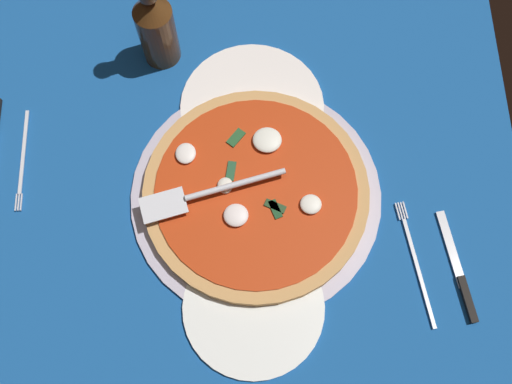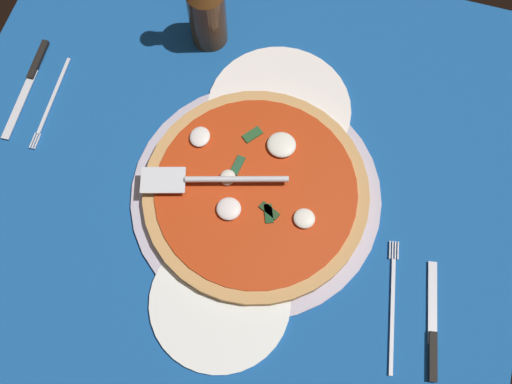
{
  "view_description": "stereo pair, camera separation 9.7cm",
  "coord_description": "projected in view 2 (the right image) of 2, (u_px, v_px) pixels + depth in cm",
  "views": [
    {
      "loc": [
        33.33,
        4.83,
        93.11
      ],
      "look_at": [
        -0.53,
        5.07,
        2.08
      ],
      "focal_mm": 40.88,
      "sensor_mm": 36.0,
      "label": 1
    },
    {
      "loc": [
        32.01,
        14.44,
        93.11
      ],
      "look_at": [
        -0.53,
        5.07,
        2.08
      ],
      "focal_mm": 40.88,
      "sensor_mm": 36.0,
      "label": 2
    }
  ],
  "objects": [
    {
      "name": "ground_plane",
      "position": [
        227.0,
        192.0,
        1.0
      ],
      "size": [
        101.0,
        101.0,
        0.8
      ],
      "primitive_type": "cube",
      "color": "#174D92"
    },
    {
      "name": "checker_pattern",
      "position": [
        227.0,
        191.0,
        0.99
      ],
      "size": [
        101.0,
        101.0,
        0.1
      ],
      "color": "silver",
      "rests_on": "ground_plane"
    },
    {
      "name": "pizza_pan",
      "position": [
        256.0,
        195.0,
        0.99
      ],
      "size": [
        42.26,
        42.26,
        0.98
      ],
      "primitive_type": "cylinder",
      "color": "#B6AEC2",
      "rests_on": "ground_plane"
    },
    {
      "name": "dinner_plate_left",
      "position": [
        279.0,
        109.0,
        1.04
      ],
      "size": [
        25.72,
        25.72,
        1.0
      ],
      "primitive_type": "cylinder",
      "color": "white",
      "rests_on": "ground_plane"
    },
    {
      "name": "dinner_plate_right",
      "position": [
        220.0,
        301.0,
        0.92
      ],
      "size": [
        22.46,
        22.46,
        1.0
      ],
      "primitive_type": "cylinder",
      "color": "white",
      "rests_on": "ground_plane"
    },
    {
      "name": "pizza",
      "position": [
        256.0,
        191.0,
        0.97
      ],
      "size": [
        37.78,
        37.78,
        3.33
      ],
      "color": "tan",
      "rests_on": "pizza_pan"
    },
    {
      "name": "pizza_server",
      "position": [
        209.0,
        180.0,
        0.95
      ],
      "size": [
        9.45,
        24.04,
        1.0
      ],
      "rotation": [
        0.0,
        0.0,
        5.0
      ],
      "color": "silver",
      "rests_on": "pizza"
    },
    {
      "name": "place_setting_near",
      "position": [
        40.0,
        92.0,
        1.06
      ],
      "size": [
        21.03,
        12.62,
        1.4
      ],
      "rotation": [
        0.0,
        0.0,
        0.04
      ],
      "color": "white",
      "rests_on": "ground_plane"
    },
    {
      "name": "place_setting_far",
      "position": [
        413.0,
        319.0,
        0.91
      ],
      "size": [
        22.96,
        17.32,
        1.4
      ],
      "rotation": [
        0.0,
        0.0,
        3.31
      ],
      "color": "white",
      "rests_on": "ground_plane"
    },
    {
      "name": "beer_bottle",
      "position": [
        206.0,
        6.0,
        1.01
      ],
      "size": [
        6.78,
        6.78,
        24.23
      ],
      "color": "#4F2F14",
      "rests_on": "ground_plane"
    }
  ]
}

